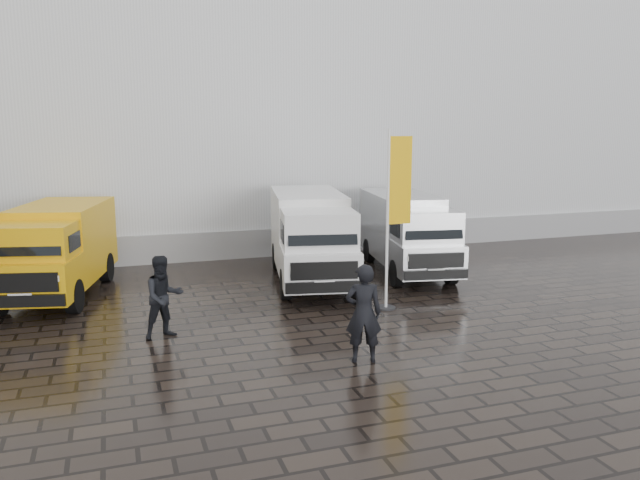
{
  "coord_description": "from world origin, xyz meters",
  "views": [
    {
      "loc": [
        -5.78,
        -13.49,
        4.59
      ],
      "look_at": [
        -0.49,
        2.2,
        1.58
      ],
      "focal_mm": 35.0,
      "sensor_mm": 36.0,
      "label": 1
    }
  ],
  "objects_px": {
    "flagpole": "(394,211)",
    "person_front": "(363,313)",
    "van_white": "(310,238)",
    "van_silver": "(407,234)",
    "wheelie_bin": "(438,234)",
    "van_yellow": "(56,252)",
    "person_tent": "(164,297)"
  },
  "relations": [
    {
      "from": "van_yellow",
      "to": "van_silver",
      "type": "bearing_deg",
      "value": 11.15
    },
    {
      "from": "van_silver",
      "to": "person_tent",
      "type": "relative_size",
      "value": 3.06
    },
    {
      "from": "van_yellow",
      "to": "van_white",
      "type": "distance_m",
      "value": 7.11
    },
    {
      "from": "van_yellow",
      "to": "person_front",
      "type": "xyz_separation_m",
      "value": [
        6.08,
        -7.19,
        -0.24
      ]
    },
    {
      "from": "person_tent",
      "to": "person_front",
      "type": "bearing_deg",
      "value": -52.7
    },
    {
      "from": "wheelie_bin",
      "to": "person_front",
      "type": "bearing_deg",
      "value": -127.01
    },
    {
      "from": "flagpole",
      "to": "person_front",
      "type": "height_order",
      "value": "flagpole"
    },
    {
      "from": "van_yellow",
      "to": "van_white",
      "type": "height_order",
      "value": "van_white"
    },
    {
      "from": "flagpole",
      "to": "van_white",
      "type": "bearing_deg",
      "value": 108.83
    },
    {
      "from": "van_white",
      "to": "van_silver",
      "type": "xyz_separation_m",
      "value": [
        3.33,
        0.26,
        -0.09
      ]
    },
    {
      "from": "van_yellow",
      "to": "flagpole",
      "type": "xyz_separation_m",
      "value": [
        8.22,
        -3.99,
        1.28
      ]
    },
    {
      "from": "van_yellow",
      "to": "flagpole",
      "type": "relative_size",
      "value": 1.17
    },
    {
      "from": "van_silver",
      "to": "person_tent",
      "type": "xyz_separation_m",
      "value": [
        -7.93,
        -4.08,
        -0.3
      ]
    },
    {
      "from": "van_silver",
      "to": "wheelie_bin",
      "type": "height_order",
      "value": "van_silver"
    },
    {
      "from": "van_yellow",
      "to": "person_tent",
      "type": "bearing_deg",
      "value": -47.73
    },
    {
      "from": "van_yellow",
      "to": "person_front",
      "type": "bearing_deg",
      "value": -36.59
    },
    {
      "from": "person_tent",
      "to": "wheelie_bin",
      "type": "bearing_deg",
      "value": 18.5
    },
    {
      "from": "van_silver",
      "to": "person_tent",
      "type": "distance_m",
      "value": 8.93
    },
    {
      "from": "van_white",
      "to": "flagpole",
      "type": "height_order",
      "value": "flagpole"
    },
    {
      "from": "van_yellow",
      "to": "van_silver",
      "type": "relative_size",
      "value": 0.95
    },
    {
      "from": "flagpole",
      "to": "person_tent",
      "type": "relative_size",
      "value": 2.48
    },
    {
      "from": "van_yellow",
      "to": "wheelie_bin",
      "type": "relative_size",
      "value": 4.88
    },
    {
      "from": "wheelie_bin",
      "to": "person_tent",
      "type": "xyz_separation_m",
      "value": [
        -10.88,
        -7.33,
        0.37
      ]
    },
    {
      "from": "van_white",
      "to": "person_front",
      "type": "relative_size",
      "value": 3.06
    },
    {
      "from": "van_yellow",
      "to": "van_white",
      "type": "xyz_separation_m",
      "value": [
        7.08,
        -0.64,
        0.08
      ]
    },
    {
      "from": "van_white",
      "to": "person_front",
      "type": "height_order",
      "value": "van_white"
    },
    {
      "from": "flagpole",
      "to": "person_front",
      "type": "bearing_deg",
      "value": -123.81
    },
    {
      "from": "van_silver",
      "to": "person_front",
      "type": "distance_m",
      "value": 8.08
    },
    {
      "from": "van_white",
      "to": "wheelie_bin",
      "type": "xyz_separation_m",
      "value": [
        6.27,
        3.51,
        -0.77
      ]
    },
    {
      "from": "van_yellow",
      "to": "wheelie_bin",
      "type": "xyz_separation_m",
      "value": [
        13.35,
        2.87,
        -0.68
      ]
    },
    {
      "from": "person_front",
      "to": "person_tent",
      "type": "relative_size",
      "value": 1.08
    },
    {
      "from": "wheelie_bin",
      "to": "person_tent",
      "type": "relative_size",
      "value": 0.59
    }
  ]
}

